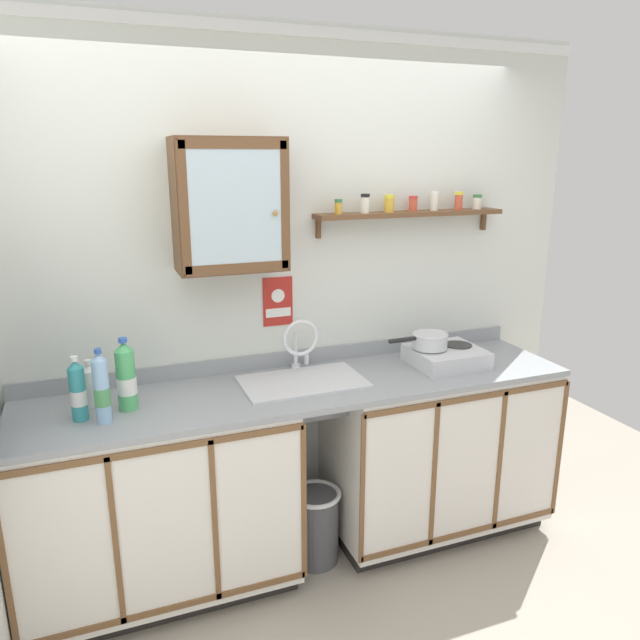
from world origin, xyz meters
TOP-DOWN VIEW (x-y plane):
  - floor at (0.00, 0.00)m, footprint 5.73×5.73m
  - back_wall at (0.00, 0.74)m, footprint 3.33×0.07m
  - lower_cabinet_run at (-0.73, 0.42)m, footprint 1.25×0.60m
  - lower_cabinet_run_right at (0.76, 0.42)m, footprint 1.20×0.60m
  - countertop at (0.00, 0.42)m, footprint 2.69×0.62m
  - backsplash at (0.00, 0.70)m, footprint 2.69×0.02m
  - sink at (-0.01, 0.46)m, footprint 0.60×0.41m
  - hot_plate_stove at (0.79, 0.42)m, footprint 0.37×0.33m
  - saucepan at (0.70, 0.44)m, footprint 0.34×0.19m
  - bottle_opaque_white_0 at (-0.98, 0.51)m, footprint 0.07×0.07m
  - bottle_soda_green_1 at (-0.83, 0.42)m, footprint 0.09×0.09m
  - bottle_water_blue_2 at (-0.93, 0.31)m, footprint 0.07×0.07m
  - bottle_detergent_teal_3 at (-1.02, 0.37)m, footprint 0.07×0.07m
  - wall_cabinet at (-0.31, 0.59)m, footprint 0.50×0.28m
  - spice_shelf at (0.67, 0.65)m, footprint 1.06×0.14m
  - warning_sign at (-0.05, 0.71)m, footprint 0.16×0.01m
  - trash_bin at (0.03, 0.36)m, footprint 0.26×0.26m

SIDE VIEW (x-z plane):
  - floor at x=0.00m, z-range 0.00..0.00m
  - trash_bin at x=0.03m, z-range 0.01..0.40m
  - lower_cabinet_run at x=-0.73m, z-range 0.00..0.94m
  - lower_cabinet_run_right at x=0.76m, z-range 0.00..0.94m
  - sink at x=-0.01m, z-range 0.72..1.15m
  - countertop at x=0.00m, z-range 0.93..0.96m
  - backsplash at x=0.00m, z-range 0.96..1.04m
  - hot_plate_stove at x=0.79m, z-range 0.96..1.06m
  - bottle_opaque_white_0 at x=-0.98m, z-range 0.95..1.17m
  - bottle_detergent_teal_3 at x=-1.02m, z-range 0.95..1.23m
  - saucepan at x=0.70m, z-range 1.06..1.14m
  - bottle_soda_green_1 at x=-0.83m, z-range 0.95..1.27m
  - bottle_water_blue_2 at x=-0.93m, z-range 0.95..1.27m
  - warning_sign at x=-0.05m, z-range 1.19..1.44m
  - back_wall at x=0.00m, z-range 0.01..2.66m
  - spice_shelf at x=0.67m, z-range 1.64..1.87m
  - wall_cabinet at x=-0.31m, z-range 1.52..2.12m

